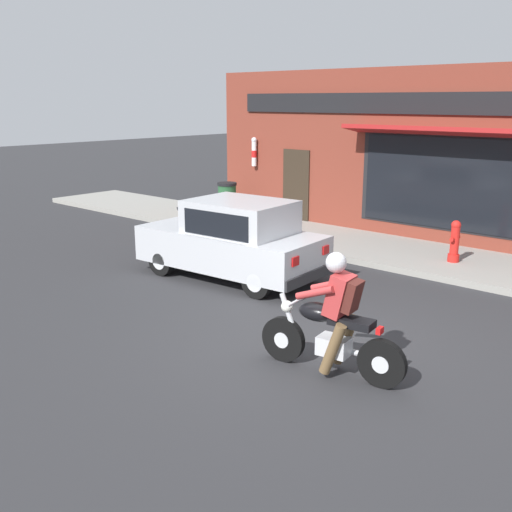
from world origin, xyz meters
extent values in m
plane|color=#2B2B2D|center=(0.00, 0.00, 0.00)|extent=(80.00, 80.00, 0.00)
cube|color=gray|center=(5.35, 3.00, 0.07)|extent=(2.60, 22.00, 0.14)
cube|color=maroon|center=(6.90, 2.10, 2.10)|extent=(0.50, 11.99, 4.20)
cube|color=black|center=(6.63, 0.60, 1.55)|extent=(0.04, 5.04, 2.10)
cube|color=black|center=(6.65, 0.60, 1.55)|extent=(0.02, 5.28, 2.20)
cube|color=#2D2319|center=(6.63, 5.40, 1.05)|extent=(0.04, 0.90, 2.10)
cube|color=maroon|center=(6.30, 0.60, 2.75)|extent=(0.81, 5.76, 0.24)
cube|color=black|center=(6.62, 2.10, 3.35)|extent=(0.06, 10.19, 0.50)
cylinder|color=white|center=(6.55, 6.90, 1.90)|extent=(0.14, 0.14, 0.70)
cylinder|color=red|center=(6.55, 6.90, 1.90)|extent=(0.15, 0.15, 0.20)
sphere|color=silver|center=(6.55, 6.90, 2.30)|extent=(0.16, 0.16, 0.16)
cylinder|color=black|center=(-0.76, -0.13, 0.31)|extent=(0.19, 0.63, 0.62)
cylinder|color=silver|center=(-0.76, -0.13, 0.31)|extent=(0.15, 0.23, 0.22)
cylinder|color=black|center=(-0.57, -1.51, 0.31)|extent=(0.19, 0.63, 0.62)
cylinder|color=silver|center=(-0.57, -1.51, 0.31)|extent=(0.15, 0.23, 0.22)
cube|color=silver|center=(-0.66, -0.87, 0.39)|extent=(0.33, 0.44, 0.24)
ellipsoid|color=black|center=(-0.69, -0.62, 0.80)|extent=(0.37, 0.56, 0.24)
cube|color=black|center=(-0.62, -1.10, 0.76)|extent=(0.34, 0.59, 0.10)
cylinder|color=silver|center=(-0.75, -0.23, 0.62)|extent=(0.12, 0.33, 0.68)
cylinder|color=silver|center=(-0.73, -0.34, 0.91)|extent=(0.56, 0.12, 0.04)
sphere|color=silver|center=(-0.76, -0.18, 0.79)|extent=(0.16, 0.16, 0.16)
cylinder|color=silver|center=(-0.44, -1.24, 0.29)|extent=(0.16, 0.56, 0.08)
cube|color=red|center=(-0.57, -1.46, 0.73)|extent=(0.13, 0.08, 0.08)
cylinder|color=brown|center=(-0.83, -0.96, 0.43)|extent=(0.19, 0.37, 0.71)
cylinder|color=brown|center=(-0.47, -0.91, 0.43)|extent=(0.19, 0.37, 0.71)
cube|color=#B23333|center=(-0.65, -0.92, 1.08)|extent=(0.38, 0.37, 0.57)
cylinder|color=#B23333|center=(-0.88, -0.71, 1.12)|extent=(0.16, 0.53, 0.26)
cylinder|color=#B23333|center=(-0.49, -0.65, 1.12)|extent=(0.16, 0.53, 0.26)
sphere|color=silver|center=(-0.66, -0.86, 1.49)|extent=(0.26, 0.26, 0.26)
cube|color=#4C1E19|center=(-0.63, -1.08, 1.10)|extent=(0.31, 0.28, 0.42)
cylinder|color=black|center=(0.81, 4.28, 0.30)|extent=(0.23, 0.61, 0.60)
cylinder|color=silver|center=(0.81, 4.28, 0.30)|extent=(0.22, 0.34, 0.33)
cylinder|color=black|center=(2.24, 4.39, 0.30)|extent=(0.23, 0.61, 0.60)
cylinder|color=silver|center=(2.24, 4.39, 0.30)|extent=(0.22, 0.34, 0.33)
cylinder|color=black|center=(0.99, 1.88, 0.30)|extent=(0.23, 0.61, 0.60)
cylinder|color=silver|center=(0.99, 1.88, 0.30)|extent=(0.22, 0.34, 0.33)
cylinder|color=black|center=(2.43, 1.99, 0.30)|extent=(0.23, 0.61, 0.60)
cylinder|color=silver|center=(2.43, 1.99, 0.30)|extent=(0.22, 0.34, 0.33)
cube|color=#B7BABF|center=(1.62, 3.14, 0.60)|extent=(1.92, 3.81, 0.70)
cube|color=#B7BABF|center=(1.64, 2.89, 1.24)|extent=(1.58, 2.00, 0.66)
cube|color=black|center=(1.57, 3.75, 1.19)|extent=(1.35, 0.45, 0.51)
cube|color=black|center=(0.91, 2.83, 1.22)|extent=(0.15, 1.52, 0.46)
cube|color=black|center=(2.36, 2.94, 1.22)|extent=(0.15, 1.52, 0.46)
cube|color=silver|center=(0.97, 4.95, 0.72)|extent=(0.24, 0.06, 0.14)
cube|color=red|center=(1.25, 1.24, 0.74)|extent=(0.20, 0.06, 0.16)
cube|color=silver|center=(1.98, 5.03, 0.72)|extent=(0.24, 0.06, 0.14)
cube|color=red|center=(2.27, 1.32, 0.74)|extent=(0.20, 0.06, 0.16)
cube|color=#28282B|center=(1.48, 4.96, 0.35)|extent=(1.61, 0.24, 0.20)
cube|color=#28282B|center=(1.76, 1.31, 0.35)|extent=(1.61, 0.24, 0.20)
cylinder|color=red|center=(5.20, 0.10, 0.22)|extent=(0.24, 0.24, 0.16)
cylinder|color=red|center=(5.20, 0.10, 0.59)|extent=(0.18, 0.18, 0.58)
sphere|color=red|center=(5.20, 0.10, 0.92)|extent=(0.20, 0.20, 0.20)
cylinder|color=red|center=(5.07, 0.10, 0.64)|extent=(0.10, 0.08, 0.08)
cylinder|color=red|center=(5.33, 0.10, 0.64)|extent=(0.10, 0.08, 0.08)
cylinder|color=#23512D|center=(5.71, 7.20, 0.59)|extent=(0.52, 0.52, 0.90)
cylinder|color=black|center=(5.71, 7.20, 1.08)|extent=(0.56, 0.56, 0.08)
camera|label=1|loc=(-6.63, -4.82, 3.43)|focal=42.00mm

